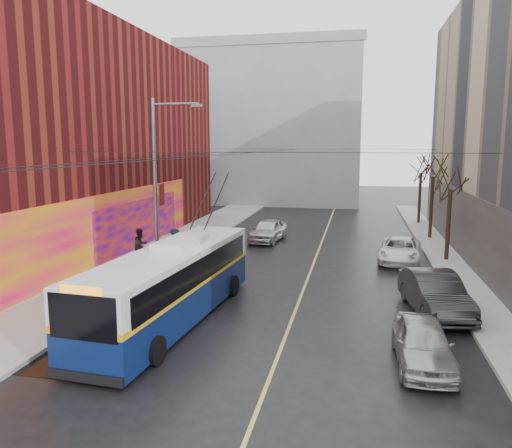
{
  "coord_description": "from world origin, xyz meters",
  "views": [
    {
      "loc": [
        3.84,
        -13.86,
        6.71
      ],
      "look_at": [
        -0.58,
        7.74,
        3.2
      ],
      "focal_mm": 35.0,
      "sensor_mm": 36.0,
      "label": 1
    }
  ],
  "objects_px": {
    "parked_car_b": "(435,293)",
    "pedestrian_c": "(175,243)",
    "tree_near": "(451,176)",
    "streetlight_pole": "(158,182)",
    "parked_car_c": "(400,250)",
    "parked_car_a": "(423,343)",
    "pedestrian_a": "(139,257)",
    "trolleybus": "(172,283)",
    "pedestrian_b": "(141,245)",
    "tree_mid": "(434,166)",
    "tree_far": "(421,164)",
    "following_car": "(268,230)"
  },
  "relations": [
    {
      "from": "parked_car_b",
      "to": "pedestrian_c",
      "type": "relative_size",
      "value": 2.9
    },
    {
      "from": "tree_near",
      "to": "parked_car_b",
      "type": "bearing_deg",
      "value": -101.83
    },
    {
      "from": "streetlight_pole",
      "to": "parked_car_c",
      "type": "xyz_separation_m",
      "value": [
        12.5,
        5.48,
        -4.16
      ]
    },
    {
      "from": "parked_car_a",
      "to": "pedestrian_a",
      "type": "xyz_separation_m",
      "value": [
        -13.13,
        8.31,
        0.26
      ]
    },
    {
      "from": "trolleybus",
      "to": "parked_car_c",
      "type": "distance_m",
      "value": 15.22
    },
    {
      "from": "trolleybus",
      "to": "pedestrian_b",
      "type": "distance_m",
      "value": 9.85
    },
    {
      "from": "tree_near",
      "to": "pedestrian_b",
      "type": "xyz_separation_m",
      "value": [
        -17.1,
        -4.08,
        -3.88
      ]
    },
    {
      "from": "pedestrian_c",
      "to": "tree_mid",
      "type": "bearing_deg",
      "value": -119.38
    },
    {
      "from": "trolleybus",
      "to": "parked_car_b",
      "type": "relative_size",
      "value": 2.3
    },
    {
      "from": "tree_near",
      "to": "tree_far",
      "type": "distance_m",
      "value": 14.0
    },
    {
      "from": "trolleybus",
      "to": "parked_car_a",
      "type": "distance_m",
      "value": 9.22
    },
    {
      "from": "streetlight_pole",
      "to": "pedestrian_a",
      "type": "bearing_deg",
      "value": -163.25
    },
    {
      "from": "tree_mid",
      "to": "parked_car_a",
      "type": "distance_m",
      "value": 22.3
    },
    {
      "from": "tree_near",
      "to": "parked_car_c",
      "type": "xyz_separation_m",
      "value": [
        -2.64,
        -0.52,
        -4.29
      ]
    },
    {
      "from": "tree_near",
      "to": "tree_far",
      "type": "height_order",
      "value": "tree_far"
    },
    {
      "from": "tree_mid",
      "to": "parked_car_b",
      "type": "xyz_separation_m",
      "value": [
        -2.0,
        -16.55,
        -4.43
      ]
    },
    {
      "from": "parked_car_c",
      "to": "pedestrian_c",
      "type": "xyz_separation_m",
      "value": [
        -12.86,
        -2.3,
        0.33
      ]
    },
    {
      "from": "tree_far",
      "to": "pedestrian_c",
      "type": "height_order",
      "value": "tree_far"
    },
    {
      "from": "tree_far",
      "to": "following_car",
      "type": "bearing_deg",
      "value": -138.32
    },
    {
      "from": "tree_far",
      "to": "following_car",
      "type": "height_order",
      "value": "tree_far"
    },
    {
      "from": "following_car",
      "to": "pedestrian_b",
      "type": "bearing_deg",
      "value": -118.48
    },
    {
      "from": "tree_near",
      "to": "parked_car_a",
      "type": "relative_size",
      "value": 1.55
    },
    {
      "from": "pedestrian_a",
      "to": "pedestrian_b",
      "type": "distance_m",
      "value": 2.42
    },
    {
      "from": "pedestrian_b",
      "to": "following_car",
      "type": "bearing_deg",
      "value": -11.32
    },
    {
      "from": "tree_far",
      "to": "tree_mid",
      "type": "bearing_deg",
      "value": -90.0
    },
    {
      "from": "pedestrian_b",
      "to": "streetlight_pole",
      "type": "bearing_deg",
      "value": -109.81
    },
    {
      "from": "tree_far",
      "to": "parked_car_b",
      "type": "distance_m",
      "value": 24.02
    },
    {
      "from": "tree_near",
      "to": "pedestrian_c",
      "type": "xyz_separation_m",
      "value": [
        -15.5,
        -2.81,
        -3.96
      ]
    },
    {
      "from": "tree_near",
      "to": "tree_mid",
      "type": "height_order",
      "value": "tree_mid"
    },
    {
      "from": "parked_car_a",
      "to": "pedestrian_b",
      "type": "distance_m",
      "value": 17.57
    },
    {
      "from": "parked_car_a",
      "to": "pedestrian_c",
      "type": "relative_size",
      "value": 2.38
    },
    {
      "from": "tree_near",
      "to": "pedestrian_b",
      "type": "distance_m",
      "value": 18.0
    },
    {
      "from": "following_car",
      "to": "tree_far",
      "type": "bearing_deg",
      "value": 49.18
    },
    {
      "from": "parked_car_a",
      "to": "parked_car_b",
      "type": "bearing_deg",
      "value": 77.14
    },
    {
      "from": "tree_far",
      "to": "trolleybus",
      "type": "bearing_deg",
      "value": -114.35
    },
    {
      "from": "tree_near",
      "to": "parked_car_a",
      "type": "height_order",
      "value": "tree_near"
    },
    {
      "from": "streetlight_pole",
      "to": "parked_car_b",
      "type": "xyz_separation_m",
      "value": [
        13.14,
        -3.55,
        -4.02
      ]
    },
    {
      "from": "pedestrian_c",
      "to": "trolleybus",
      "type": "bearing_deg",
      "value": 138.22
    },
    {
      "from": "trolleybus",
      "to": "following_car",
      "type": "xyz_separation_m",
      "value": [
        0.75,
        16.49,
        -0.72
      ]
    },
    {
      "from": "parked_car_b",
      "to": "pedestrian_b",
      "type": "bearing_deg",
      "value": 150.3
    },
    {
      "from": "parked_car_a",
      "to": "parked_car_c",
      "type": "bearing_deg",
      "value": 87.16
    },
    {
      "from": "parked_car_c",
      "to": "parked_car_b",
      "type": "bearing_deg",
      "value": -79.07
    },
    {
      "from": "tree_mid",
      "to": "tree_far",
      "type": "bearing_deg",
      "value": 90.0
    },
    {
      "from": "tree_mid",
      "to": "parked_car_c",
      "type": "distance_m",
      "value": 9.18
    },
    {
      "from": "tree_far",
      "to": "parked_car_c",
      "type": "bearing_deg",
      "value": -100.29
    },
    {
      "from": "tree_mid",
      "to": "following_car",
      "type": "height_order",
      "value": "tree_mid"
    },
    {
      "from": "parked_car_c",
      "to": "pedestrian_b",
      "type": "distance_m",
      "value": 14.9
    },
    {
      "from": "streetlight_pole",
      "to": "tree_near",
      "type": "distance_m",
      "value": 16.28
    },
    {
      "from": "tree_mid",
      "to": "parked_car_b",
      "type": "relative_size",
      "value": 1.33
    },
    {
      "from": "parked_car_b",
      "to": "pedestrian_a",
      "type": "relative_size",
      "value": 3.07
    }
  ]
}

